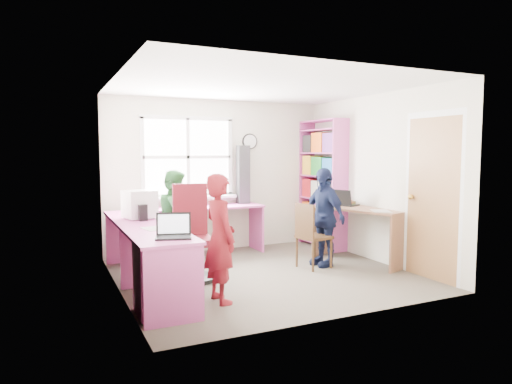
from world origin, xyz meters
TOP-DOWN VIEW (x-y plane):
  - room at (0.01, 0.10)m, footprint 3.64×3.44m
  - l_desk at (-1.31, -0.28)m, footprint 2.38×2.95m
  - right_desk at (1.58, 0.06)m, footprint 1.00×1.48m
  - bookshelf at (1.65, 1.19)m, footprint 0.30×1.02m
  - swivel_chair at (-0.90, 0.19)m, footprint 0.60×0.60m
  - wooden_chair at (0.71, 0.02)m, footprint 0.45×0.45m
  - crt_monitor at (-1.47, 0.52)m, footprint 0.42×0.39m
  - laptop_left at (-1.41, -0.88)m, footprint 0.40×0.36m
  - laptop_right at (1.50, 0.38)m, footprint 0.41×0.44m
  - speaker_a at (-1.47, 0.33)m, footprint 0.11×0.11m
  - speaker_b at (-1.47, 0.84)m, footprint 0.08×0.08m
  - cd_tower at (0.37, 1.53)m, footprint 0.20×0.18m
  - game_box at (1.56, 0.51)m, footprint 0.40×0.40m
  - paper_a at (-1.48, -0.31)m, footprint 0.26×0.33m
  - paper_b at (1.58, -0.36)m, footprint 0.35×0.40m
  - potted_plant at (-0.71, 1.45)m, footprint 0.18×0.15m
  - person_red at (-0.89, -0.76)m, footprint 0.36×0.52m
  - person_green at (-0.88, 0.99)m, footprint 0.75×0.81m
  - person_navy at (0.96, 0.09)m, footprint 0.42×0.83m

SIDE VIEW (x-z plane):
  - l_desk at x=-1.31m, z-range 0.08..0.83m
  - wooden_chair at x=0.71m, z-range 0.04..0.93m
  - swivel_chair at x=-0.90m, z-range -0.08..1.10m
  - right_desk at x=1.58m, z-range 0.18..0.96m
  - person_green at x=-0.88m, z-range 0.00..1.33m
  - person_red at x=-0.89m, z-range 0.00..1.35m
  - person_navy at x=0.96m, z-range 0.00..1.36m
  - paper_a at x=-1.48m, z-range 0.75..0.75m
  - paper_b at x=1.58m, z-range 0.78..0.78m
  - laptop_left at x=-1.41m, z-range 0.69..0.92m
  - game_box at x=1.56m, z-range 0.78..0.84m
  - speaker_b at x=-1.47m, z-range 0.75..0.91m
  - laptop_right at x=1.50m, z-range 0.72..0.96m
  - speaker_a at x=-1.47m, z-range 0.75..0.95m
  - potted_plant at x=-0.71m, z-range 0.75..1.05m
  - crt_monitor at x=-1.47m, z-range 0.75..1.11m
  - bookshelf at x=1.65m, z-range -0.05..2.05m
  - cd_tower at x=0.37m, z-range 0.75..1.68m
  - room at x=0.01m, z-range 0.00..2.44m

